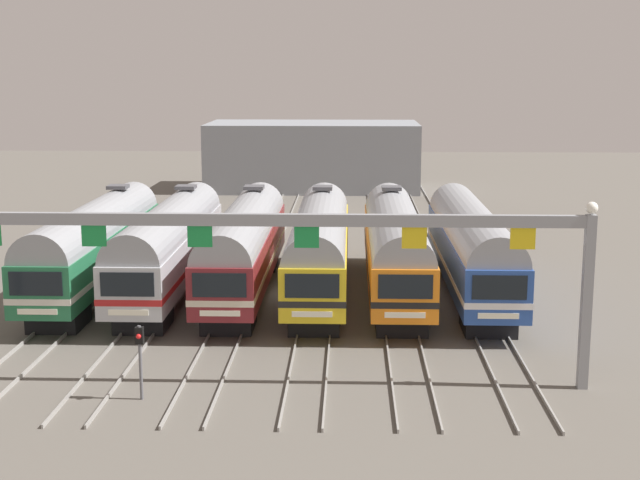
# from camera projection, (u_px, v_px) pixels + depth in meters

# --- Properties ---
(ground_plane) EXTENTS (160.00, 160.00, 0.00)m
(ground_plane) POSITION_uv_depth(u_px,v_px,m) (282.00, 294.00, 47.06)
(ground_plane) COLOR #5B564F
(track_bed) EXTENTS (20.96, 70.00, 0.15)m
(track_bed) POSITION_uv_depth(u_px,v_px,m) (300.00, 234.00, 63.73)
(track_bed) COLOR gray
(track_bed) RESTS_ON ground
(commuter_train_green) EXTENTS (2.88, 18.06, 5.05)m
(commuter_train_green) POSITION_uv_depth(u_px,v_px,m) (95.00, 243.00, 46.87)
(commuter_train_green) COLOR #236B42
(commuter_train_green) RESTS_ON ground
(commuter_train_stainless) EXTENTS (2.88, 18.06, 5.05)m
(commuter_train_stainless) POSITION_uv_depth(u_px,v_px,m) (170.00, 243.00, 46.74)
(commuter_train_stainless) COLOR #B2B5BA
(commuter_train_stainless) RESTS_ON ground
(commuter_train_maroon) EXTENTS (2.88, 18.06, 5.05)m
(commuter_train_maroon) POSITION_uv_depth(u_px,v_px,m) (244.00, 244.00, 46.61)
(commuter_train_maroon) COLOR maroon
(commuter_train_maroon) RESTS_ON ground
(commuter_train_yellow) EXTENTS (2.88, 18.06, 5.05)m
(commuter_train_yellow) POSITION_uv_depth(u_px,v_px,m) (320.00, 244.00, 46.49)
(commuter_train_yellow) COLOR gold
(commuter_train_yellow) RESTS_ON ground
(commuter_train_orange) EXTENTS (2.88, 18.06, 5.05)m
(commuter_train_orange) POSITION_uv_depth(u_px,v_px,m) (395.00, 245.00, 46.36)
(commuter_train_orange) COLOR orange
(commuter_train_orange) RESTS_ON ground
(commuter_train_blue) EXTENTS (2.88, 18.06, 4.77)m
(commuter_train_blue) POSITION_uv_depth(u_px,v_px,m) (471.00, 245.00, 46.22)
(commuter_train_blue) COLOR #284C9E
(commuter_train_blue) RESTS_ON ground
(catenary_gantry) EXTENTS (24.69, 0.44, 6.97)m
(catenary_gantry) POSITION_uv_depth(u_px,v_px,m) (253.00, 245.00, 32.80)
(catenary_gantry) COLOR gray
(catenary_gantry) RESTS_ON ground
(yard_signal_mast) EXTENTS (0.28, 0.35, 2.73)m
(yard_signal_mast) POSITION_uv_depth(u_px,v_px,m) (140.00, 348.00, 31.90)
(yard_signal_mast) COLOR #59595E
(yard_signal_mast) RESTS_ON ground
(maintenance_building) EXTENTS (20.06, 10.00, 6.37)m
(maintenance_building) POSITION_uv_depth(u_px,v_px,m) (313.00, 156.00, 87.12)
(maintenance_building) COLOR gray
(maintenance_building) RESTS_ON ground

